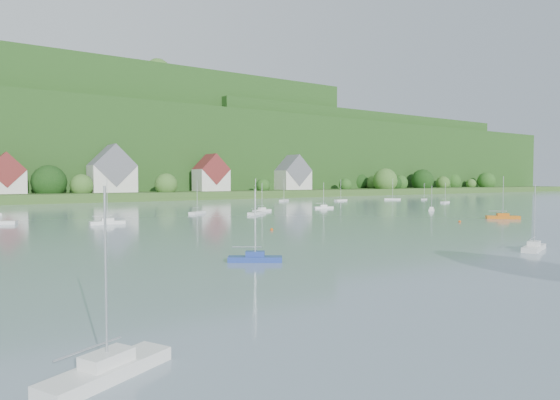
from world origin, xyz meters
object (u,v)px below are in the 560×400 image
(near_sailboat_1, at_px, (255,257))
(near_sailboat_5, at_px, (503,217))
(near_sailboat_3, at_px, (534,247))
(near_sailboat_0, at_px, (107,368))

(near_sailboat_1, distance_m, near_sailboat_5, 69.38)
(near_sailboat_1, relative_size, near_sailboat_3, 0.94)
(near_sailboat_0, bearing_deg, near_sailboat_1, 20.11)
(near_sailboat_0, relative_size, near_sailboat_3, 1.03)
(near_sailboat_3, distance_m, near_sailboat_5, 46.81)
(near_sailboat_3, bearing_deg, near_sailboat_0, 172.64)
(near_sailboat_3, height_order, near_sailboat_5, near_sailboat_5)
(near_sailboat_1, height_order, near_sailboat_3, near_sailboat_3)
(near_sailboat_0, distance_m, near_sailboat_5, 94.05)
(near_sailboat_1, xyz_separation_m, near_sailboat_3, (29.32, -10.86, 0.01))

